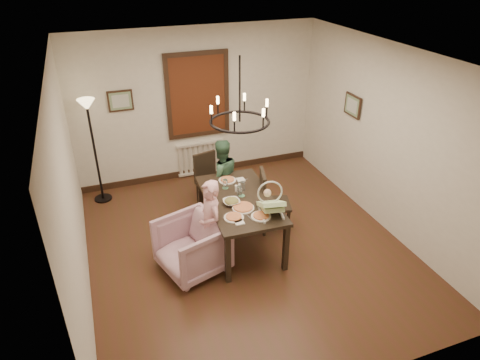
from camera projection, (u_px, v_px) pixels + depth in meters
room_shell at (238, 152)px, 6.04m from camera, size 4.51×5.00×2.81m
dining_table at (240, 203)px, 6.17m from camera, size 1.01×1.71×0.78m
chair_far at (211, 181)px, 7.21m from camera, size 0.50×0.50×0.93m
chair_right at (275, 201)px, 6.58m from camera, size 0.55×0.55×1.02m
armchair at (192, 246)px, 5.79m from camera, size 1.05×1.03×0.76m
elderly_woman at (211, 231)px, 5.84m from camera, size 0.31×0.42×1.08m
seated_man at (221, 183)px, 7.00m from camera, size 0.56×0.46×1.08m
baby_bouncer at (271, 203)px, 5.71m from camera, size 0.45×0.55×0.32m
salad_bowl at (232, 202)px, 5.98m from camera, size 0.28×0.28×0.07m
pizza_platter at (243, 207)px, 5.87m from camera, size 0.31×0.31×0.04m
drinking_glass at (240, 191)px, 6.15m from camera, size 0.07×0.07×0.15m
window_blinds at (198, 95)px, 7.66m from camera, size 1.00×0.03×1.40m
radiator at (201, 158)px, 8.28m from camera, size 0.92×0.12×0.62m
picture_back at (120, 101)px, 7.24m from camera, size 0.42×0.03×0.36m
picture_right at (353, 105)px, 7.03m from camera, size 0.03×0.42×0.36m
floor_lamp at (95, 153)px, 7.17m from camera, size 0.30×0.30×1.80m
chandelier at (240, 122)px, 5.56m from camera, size 0.80×0.80×0.04m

